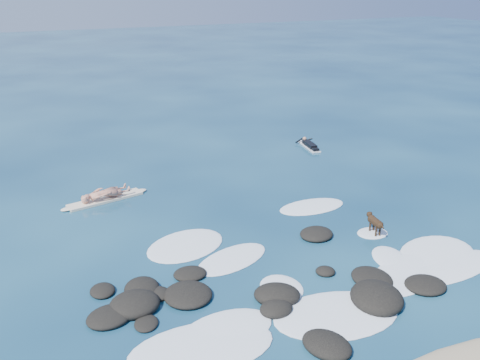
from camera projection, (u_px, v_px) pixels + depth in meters
name	position (u px, v px, depth m)	size (l,w,h in m)	color
ground	(304.00, 242.00, 17.67)	(160.00, 160.00, 0.00)	#0A2642
reef_rocks	(280.00, 292.00, 14.69)	(14.79, 6.55, 0.59)	black
breaking_foam	(323.00, 276.00, 15.69)	(12.00, 8.24, 0.12)	white
standing_surfer_rig	(104.00, 182.00, 20.65)	(3.55, 1.24, 2.03)	beige
paddling_surfer_rig	(309.00, 145.00, 27.39)	(0.97, 2.18, 0.38)	silver
dog	(375.00, 222.00, 18.08)	(0.36, 1.11, 0.71)	black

